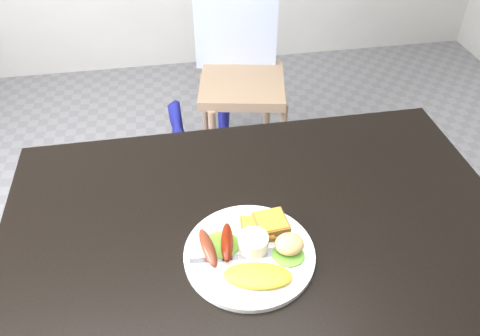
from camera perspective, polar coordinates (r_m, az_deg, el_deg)
The scene contains 14 objects.
dining_table at distance 1.11m, azimuth 2.46°, elevation -7.79°, with size 1.20×0.80×0.04m, color black.
dining_chair at distance 2.18m, azimuth 0.27°, elevation 10.09°, with size 0.38×0.38×0.05m, color #9D7D5E.
person at distance 1.64m, azimuth -4.59°, elevation 8.23°, with size 0.49×0.33×1.37m, color navy.
plate at distance 1.04m, azimuth 1.15°, elevation -10.44°, with size 0.29×0.29×0.01m, color white.
lettuce_left at distance 1.04m, azimuth -2.45°, elevation -9.33°, with size 0.09×0.08×0.01m, color #629F1B.
lettuce_right at distance 1.03m, azimuth 5.90°, elevation -10.51°, with size 0.07×0.06×0.01m, color #669A25.
omelette at distance 0.98m, azimuth 2.20°, elevation -12.99°, with size 0.14×0.07×0.02m, color yellow.
sausage_a at distance 1.02m, azimuth -3.92°, elevation -9.67°, with size 0.03×0.11×0.03m, color maroon.
sausage_b at distance 1.02m, azimuth -1.59°, elevation -9.00°, with size 0.03×0.11×0.03m, color #640D00.
ramekin at distance 1.02m, azimuth 1.61°, elevation -9.15°, with size 0.07×0.07×0.04m, color white.
toast_a at distance 1.07m, azimuth 2.15°, elevation -7.41°, with size 0.07×0.07×0.01m, color brown.
toast_b at distance 1.07m, azimuth 3.80°, elevation -6.58°, with size 0.07×0.07×0.01m, color brown.
potato_salad at distance 1.02m, azimuth 6.02°, elevation -9.21°, with size 0.06×0.06×0.03m, color #CCC187.
fork at distance 1.02m, azimuth -1.42°, elevation -10.98°, with size 0.17×0.01×0.00m, color #ADAFB7.
Camera 1 is at (-0.17, -0.72, 1.56)m, focal length 35.00 mm.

